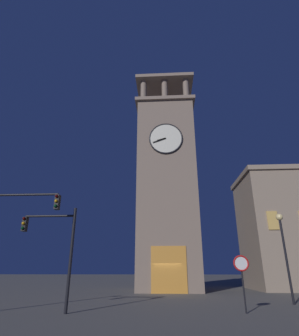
{
  "coord_description": "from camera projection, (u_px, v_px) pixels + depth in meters",
  "views": [
    {
      "loc": [
        0.04,
        26.7,
        1.96
      ],
      "look_at": [
        1.8,
        -2.9,
        13.07
      ],
      "focal_mm": 29.07,
      "sensor_mm": 36.0,
      "label": 1
    }
  ],
  "objects": [
    {
      "name": "ground_plane",
      "position": [
        168.0,
        293.0,
        24.27
      ],
      "size": [
        200.0,
        200.0,
        0.0
      ],
      "primitive_type": "plane",
      "color": "#56544F"
    },
    {
      "name": "clocktower",
      "position": [
        167.0,
        189.0,
        30.64
      ],
      "size": [
        6.74,
        7.89,
        25.86
      ],
      "color": "gray",
      "rests_on": "ground_plane"
    },
    {
      "name": "traffic_signal_near",
      "position": [
        2.0,
        224.0,
        13.58
      ],
      "size": [
        4.21,
        0.41,
        6.23
      ],
      "color": "black",
      "rests_on": "ground_plane"
    },
    {
      "name": "traffic_signal_mid",
      "position": [
        54.0,
        241.0,
        14.03
      ],
      "size": [
        2.85,
        0.41,
        5.05
      ],
      "color": "black",
      "rests_on": "ground_plane"
    },
    {
      "name": "street_lamp",
      "position": [
        283.0,
        240.0,
        17.49
      ],
      "size": [
        0.44,
        0.44,
        5.45
      ],
      "color": "black",
      "rests_on": "ground_plane"
    },
    {
      "name": "no_horn_sign",
      "position": [
        241.0,
        267.0,
        13.61
      ],
      "size": [
        0.78,
        0.14,
        2.65
      ],
      "color": "black",
      "rests_on": "ground_plane"
    }
  ]
}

